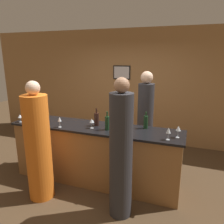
% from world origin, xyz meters
% --- Properties ---
extents(ground_plane, '(14.00, 14.00, 0.00)m').
position_xyz_m(ground_plane, '(0.00, 0.00, 0.00)').
color(ground_plane, '#4C3823').
extents(back_wall, '(8.00, 0.08, 2.80)m').
position_xyz_m(back_wall, '(-0.00, 2.16, 1.40)').
color(back_wall, '#A37547').
rests_on(back_wall, ground_plane).
extents(bar_counter, '(2.93, 0.65, 1.01)m').
position_xyz_m(bar_counter, '(0.00, 0.00, 0.51)').
color(bar_counter, '#996638').
rests_on(bar_counter, ground_plane).
extents(bartender, '(0.30, 0.30, 1.89)m').
position_xyz_m(bartender, '(0.69, 0.82, 0.90)').
color(bartender, '#2D2D33').
rests_on(bartender, ground_plane).
extents(guest_0, '(0.31, 0.31, 1.91)m').
position_xyz_m(guest_0, '(0.67, -0.64, 0.90)').
color(guest_0, '#2D2D33').
rests_on(guest_0, ground_plane).
extents(guest_1, '(0.38, 0.38, 1.83)m').
position_xyz_m(guest_1, '(-0.62, -0.68, 0.84)').
color(guest_1, orange).
rests_on(guest_1, ground_plane).
extents(wine_bottle_0, '(0.08, 0.08, 0.30)m').
position_xyz_m(wine_bottle_0, '(0.01, 0.06, 1.13)').
color(wine_bottle_0, black).
rests_on(wine_bottle_0, bar_counter).
extents(wine_bottle_1, '(0.07, 0.07, 0.27)m').
position_xyz_m(wine_bottle_1, '(0.82, 0.20, 1.12)').
color(wine_bottle_1, '#19381E').
rests_on(wine_bottle_1, bar_counter).
extents(wine_bottle_2, '(0.07, 0.07, 0.30)m').
position_xyz_m(wine_bottle_2, '(0.26, -0.08, 1.13)').
color(wine_bottle_2, '#19381E').
rests_on(wine_bottle_2, bar_counter).
extents(wine_glass_0, '(0.08, 0.08, 0.14)m').
position_xyz_m(wine_glass_0, '(-1.34, -0.22, 1.12)').
color(wine_glass_0, silver).
rests_on(wine_glass_0, bar_counter).
extents(wine_glass_1, '(0.06, 0.06, 0.17)m').
position_xyz_m(wine_glass_1, '(-0.52, -0.23, 1.15)').
color(wine_glass_1, silver).
rests_on(wine_glass_1, bar_counter).
extents(wine_glass_2, '(0.07, 0.07, 0.16)m').
position_xyz_m(wine_glass_2, '(0.00, -0.10, 1.14)').
color(wine_glass_2, silver).
rests_on(wine_glass_2, bar_counter).
extents(wine_glass_3, '(0.07, 0.07, 0.18)m').
position_xyz_m(wine_glass_3, '(1.34, -0.05, 1.15)').
color(wine_glass_3, silver).
rests_on(wine_glass_3, bar_counter).
extents(wine_glass_4, '(0.08, 0.08, 0.16)m').
position_xyz_m(wine_glass_4, '(-1.21, -0.06, 1.14)').
color(wine_glass_4, silver).
rests_on(wine_glass_4, bar_counter).
extents(wine_glass_5, '(0.08, 0.08, 0.15)m').
position_xyz_m(wine_glass_5, '(-0.94, -0.06, 1.13)').
color(wine_glass_5, silver).
rests_on(wine_glass_5, bar_counter).
extents(wine_glass_6, '(0.08, 0.08, 0.16)m').
position_xyz_m(wine_glass_6, '(0.65, -0.27, 1.13)').
color(wine_glass_6, silver).
rests_on(wine_glass_6, bar_counter).
extents(wine_glass_7, '(0.06, 0.06, 0.18)m').
position_xyz_m(wine_glass_7, '(1.22, -0.19, 1.15)').
color(wine_glass_7, silver).
rests_on(wine_glass_7, bar_counter).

